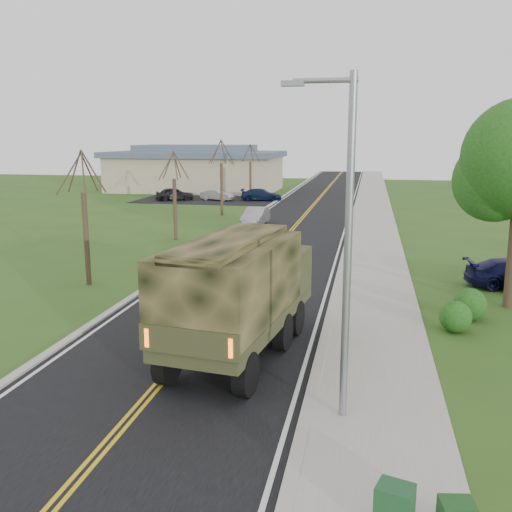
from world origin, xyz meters
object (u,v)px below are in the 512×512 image
(military_truck, at_px, (239,287))
(sedan_silver, at_px, (255,217))
(suv_champagne, at_px, (219,251))
(utility_box_near, at_px, (394,507))

(military_truck, height_order, sedan_silver, military_truck)
(military_truck, relative_size, suv_champagne, 1.69)
(sedan_silver, height_order, utility_box_near, sedan_silver)
(suv_champagne, distance_m, utility_box_near, 21.70)
(military_truck, height_order, suv_champagne, military_truck)
(sedan_silver, xyz_separation_m, utility_box_near, (9.05, -33.19, -0.19))
(sedan_silver, relative_size, utility_box_near, 5.22)
(military_truck, relative_size, utility_box_near, 9.87)
(suv_champagne, xyz_separation_m, utility_box_near, (8.38, -20.02, -0.15))
(utility_box_near, bearing_deg, sedan_silver, 122.32)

